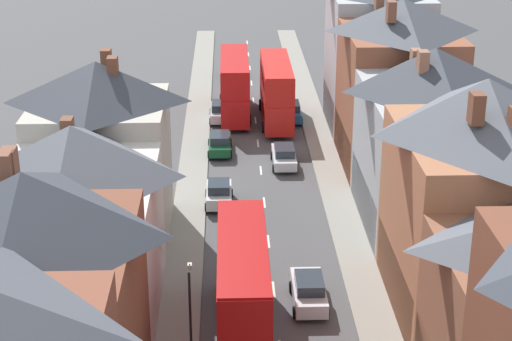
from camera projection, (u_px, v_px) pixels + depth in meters
name	position (u px, v px, depth m)	size (l,w,h in m)	color
pavement_left	(191.00, 191.00, 60.40)	(2.20, 104.00, 0.14)	gray
pavement_right	(335.00, 189.00, 60.73)	(2.20, 104.00, 0.14)	gray
centre_line_dashes	(264.00, 202.00, 58.73)	(0.14, 97.80, 0.01)	silver
terrace_row_left	(35.00, 320.00, 33.95)	(8.00, 47.27, 12.99)	brown
terrace_row_right	(470.00, 190.00, 44.73)	(8.00, 67.80, 13.95)	brown
double_decker_bus_lead	(276.00, 90.00, 74.17)	(2.74, 10.80, 5.30)	red
double_decker_bus_mid_street	(243.00, 288.00, 42.05)	(2.74, 10.80, 5.30)	#B70F0F
double_decker_bus_far_approaching	(235.00, 85.00, 75.83)	(2.74, 10.80, 5.30)	red
car_near_silver	(291.00, 111.00, 75.20)	(1.90, 4.51, 1.66)	#236093
car_parked_left_a	(284.00, 156.00, 64.91)	(1.90, 4.45, 1.61)	silver
car_parked_right_a	(309.00, 290.00, 45.79)	(1.90, 4.32, 1.69)	silver
car_mid_black	(219.00, 193.00, 58.10)	(1.90, 3.81, 1.70)	silver
car_parked_left_b	(233.00, 69.00, 88.47)	(1.90, 3.95, 1.60)	#236093
car_mid_white	(220.00, 143.00, 67.62)	(1.90, 4.47, 1.60)	#144728
car_far_grey	(220.00, 111.00, 75.17)	(1.90, 4.52, 1.68)	#B7BABF
street_lamp	(190.00, 314.00, 38.99)	(0.20, 1.12, 5.50)	black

